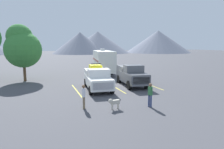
{
  "coord_description": "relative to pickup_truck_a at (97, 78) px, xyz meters",
  "views": [
    {
      "loc": [
        -7.02,
        -19.68,
        4.36
      ],
      "look_at": [
        0.0,
        0.07,
        1.2
      ],
      "focal_mm": 32.01,
      "sensor_mm": 36.0,
      "label": 1
    }
  ],
  "objects": [
    {
      "name": "ground_plane",
      "position": [
        1.91,
        1.07,
        -1.13
      ],
      "size": [
        240.0,
        240.0,
        0.0
      ],
      "primitive_type": "plane",
      "color": "#47474C"
    },
    {
      "name": "pickup_truck_a",
      "position": [
        0.0,
        0.0,
        0.0
      ],
      "size": [
        2.64,
        5.56,
        2.47
      ],
      "color": "white",
      "rests_on": "ground"
    },
    {
      "name": "pickup_truck_b",
      "position": [
        3.92,
        0.56,
        0.03
      ],
      "size": [
        2.53,
        5.48,
        2.25
      ],
      "color": "#595B60",
      "rests_on": "ground"
    },
    {
      "name": "lot_stripe_a",
      "position": [
        -2.06,
        0.14,
        -1.13
      ],
      "size": [
        0.12,
        5.5,
        0.01
      ],
      "primitive_type": "cube",
      "color": "gold",
      "rests_on": "ground"
    },
    {
      "name": "lot_stripe_b",
      "position": [
        1.91,
        0.14,
        -1.13
      ],
      "size": [
        0.12,
        5.5,
        0.01
      ],
      "primitive_type": "cube",
      "color": "gold",
      "rests_on": "ground"
    },
    {
      "name": "lot_stripe_c",
      "position": [
        5.89,
        0.14,
        -1.13
      ],
      "size": [
        0.12,
        5.5,
        0.01
      ],
      "primitive_type": "cube",
      "color": "gold",
      "rests_on": "ground"
    },
    {
      "name": "camper_trailer_a",
      "position": [
        3.59,
        9.61,
        0.84
      ],
      "size": [
        3.51,
        8.75,
        3.73
      ],
      "color": "silver",
      "rests_on": "ground"
    },
    {
      "name": "person_a",
      "position": [
        1.96,
        -6.71,
        -0.15
      ],
      "size": [
        0.28,
        0.35,
        1.7
      ],
      "color": "navy",
      "rests_on": "ground"
    },
    {
      "name": "person_b",
      "position": [
        -2.5,
        -5.55,
        -0.17
      ],
      "size": [
        0.27,
        0.35,
        1.67
      ],
      "color": "#726047",
      "rests_on": "ground"
    },
    {
      "name": "dog",
      "position": [
        -0.66,
        -6.4,
        -0.6
      ],
      "size": [
        0.92,
        0.35,
        0.78
      ],
      "color": "beige",
      "rests_on": "ground"
    },
    {
      "name": "tree_a",
      "position": [
        -7.15,
        7.39,
        2.99
      ],
      "size": [
        4.26,
        4.26,
        6.73
      ],
      "color": "brown",
      "rests_on": "ground"
    },
    {
      "name": "mountain_ridge",
      "position": [
        -7.69,
        78.03,
        5.43
      ],
      "size": [
        147.19,
        40.76,
        16.27
      ],
      "color": "slate",
      "rests_on": "ground"
    }
  ]
}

